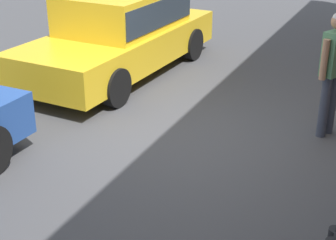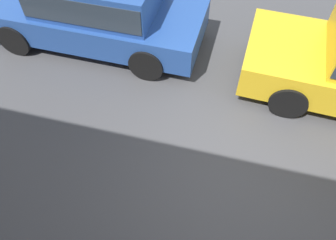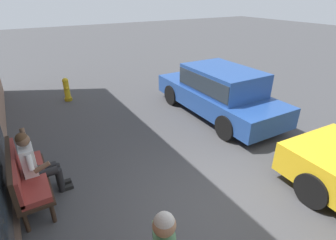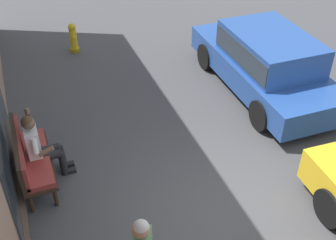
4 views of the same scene
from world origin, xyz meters
name	(u,v)px [view 1 (image 1 of 4)]	position (x,y,z in m)	size (l,w,h in m)	color
ground_plane	(179,137)	(0.00, 0.00, 0.00)	(60.00, 60.00, 0.00)	#424244
parked_car_near	(121,29)	(-2.14, -2.13, 0.82)	(4.61, 2.02, 1.51)	gold
pedestrian_standing	(333,65)	(-0.97, 1.80, 1.02)	(0.51, 0.33, 1.73)	#383D4C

